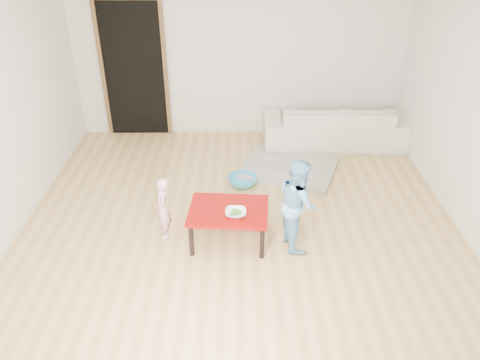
{
  "coord_description": "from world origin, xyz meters",
  "views": [
    {
      "loc": [
        -0.02,
        -4.52,
        3.17
      ],
      "look_at": [
        0.0,
        -0.2,
        0.65
      ],
      "focal_mm": 35.0,
      "sensor_mm": 36.0,
      "label": 1
    }
  ],
  "objects_px": {
    "basin": "(243,181)",
    "child_blue": "(298,204)",
    "bowl": "(236,213)",
    "sofa": "(334,125)",
    "child_pink": "(163,208)",
    "red_table": "(229,225)"
  },
  "relations": [
    {
      "from": "sofa",
      "to": "red_table",
      "type": "bearing_deg",
      "value": 57.72
    },
    {
      "from": "sofa",
      "to": "child_pink",
      "type": "xyz_separation_m",
      "value": [
        -2.28,
        -2.35,
        0.05
      ]
    },
    {
      "from": "sofa",
      "to": "child_pink",
      "type": "height_order",
      "value": "child_pink"
    },
    {
      "from": "child_pink",
      "to": "child_blue",
      "type": "height_order",
      "value": "child_blue"
    },
    {
      "from": "child_pink",
      "to": "basin",
      "type": "height_order",
      "value": "child_pink"
    },
    {
      "from": "basin",
      "to": "child_blue",
      "type": "bearing_deg",
      "value": -65.61
    },
    {
      "from": "sofa",
      "to": "bowl",
      "type": "distance_m",
      "value": 2.98
    },
    {
      "from": "red_table",
      "to": "bowl",
      "type": "distance_m",
      "value": 0.27
    },
    {
      "from": "red_table",
      "to": "child_pink",
      "type": "distance_m",
      "value": 0.74
    },
    {
      "from": "sofa",
      "to": "basin",
      "type": "relative_size",
      "value": 5.49
    },
    {
      "from": "bowl",
      "to": "child_blue",
      "type": "xyz_separation_m",
      "value": [
        0.65,
        0.08,
        0.06
      ]
    },
    {
      "from": "red_table",
      "to": "bowl",
      "type": "bearing_deg",
      "value": -55.78
    },
    {
      "from": "sofa",
      "to": "red_table",
      "type": "relative_size",
      "value": 2.55
    },
    {
      "from": "sofa",
      "to": "red_table",
      "type": "xyz_separation_m",
      "value": [
        -1.57,
        -2.46,
        -0.1
      ]
    },
    {
      "from": "red_table",
      "to": "basin",
      "type": "bearing_deg",
      "value": 82.27
    },
    {
      "from": "red_table",
      "to": "basin",
      "type": "distance_m",
      "value": 1.22
    },
    {
      "from": "child_pink",
      "to": "basin",
      "type": "xyz_separation_m",
      "value": [
        0.88,
        1.09,
        -0.3
      ]
    },
    {
      "from": "bowl",
      "to": "red_table",
      "type": "bearing_deg",
      "value": 124.22
    },
    {
      "from": "bowl",
      "to": "basin",
      "type": "height_order",
      "value": "bowl"
    },
    {
      "from": "red_table",
      "to": "child_blue",
      "type": "bearing_deg",
      "value": -2.92
    },
    {
      "from": "sofa",
      "to": "red_table",
      "type": "distance_m",
      "value": 2.92
    },
    {
      "from": "red_table",
      "to": "child_blue",
      "type": "distance_m",
      "value": 0.79
    }
  ]
}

